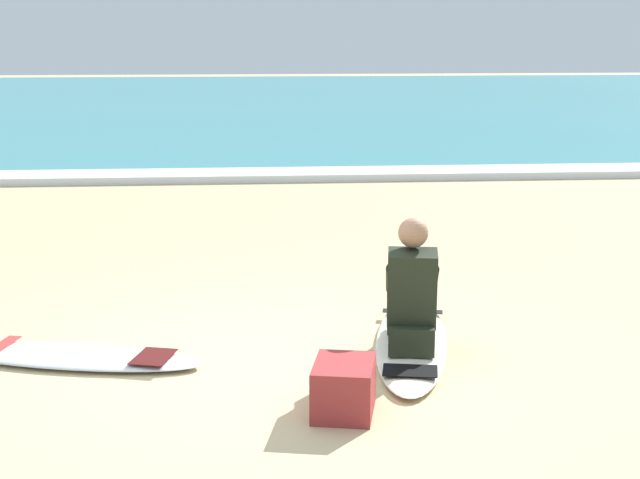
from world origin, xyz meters
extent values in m
plane|color=#CCB584|center=(0.00, 0.00, 0.00)|extent=(80.00, 80.00, 0.00)
cube|color=teal|center=(0.00, 22.16, 0.05)|extent=(80.00, 28.00, 0.10)
cube|color=white|center=(0.00, 8.46, 0.06)|extent=(80.00, 0.90, 0.11)
ellipsoid|color=#EFE5C6|center=(1.16, 0.41, 0.04)|extent=(0.93, 2.34, 0.07)
cube|color=black|center=(1.28, 1.04, 0.07)|extent=(0.49, 0.19, 0.01)
cube|color=black|center=(1.03, -0.31, 0.07)|extent=(0.40, 0.30, 0.01)
cube|color=black|center=(1.10, 0.07, 0.18)|extent=(0.36, 0.31, 0.20)
cylinder|color=black|center=(1.03, 0.26, 0.33)|extent=(0.21, 0.42, 0.43)
cylinder|color=black|center=(1.04, 0.47, 0.30)|extent=(0.16, 0.27, 0.42)
cube|color=black|center=(1.05, 0.54, 0.10)|extent=(0.13, 0.23, 0.05)
cylinder|color=black|center=(1.22, 0.23, 0.33)|extent=(0.21, 0.42, 0.43)
cylinder|color=black|center=(1.27, 0.43, 0.30)|extent=(0.16, 0.27, 0.42)
cube|color=black|center=(1.29, 0.50, 0.10)|extent=(0.13, 0.23, 0.05)
cube|color=black|center=(1.10, 0.10, 0.53)|extent=(0.38, 0.34, 0.57)
sphere|color=#A37556|center=(1.11, 0.13, 0.92)|extent=(0.21, 0.21, 0.21)
cylinder|color=black|center=(0.99, 0.27, 0.55)|extent=(0.15, 0.40, 0.31)
cylinder|color=black|center=(1.26, 0.23, 0.55)|extent=(0.15, 0.40, 0.31)
ellipsoid|color=silver|center=(-1.30, 0.28, 0.04)|extent=(2.00, 1.01, 0.07)
cube|color=#4A1311|center=(-0.70, 0.12, 0.07)|extent=(0.33, 0.41, 0.01)
cube|color=maroon|center=(0.53, -0.80, 0.16)|extent=(0.45, 0.54, 0.32)
camera|label=1|loc=(-0.07, -6.36, 2.33)|focal=54.68mm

